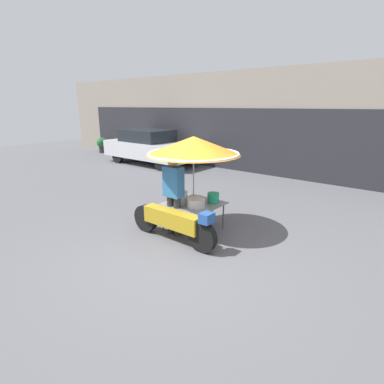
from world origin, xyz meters
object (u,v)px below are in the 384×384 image
(vendor_motorcycle_cart, at_px, (191,160))
(potted_plant, at_px, (102,144))
(parked_car, at_px, (150,147))
(vendor_person, at_px, (174,191))

(vendor_motorcycle_cart, relative_size, potted_plant, 2.46)
(vendor_motorcycle_cart, xyz_separation_m, potted_plant, (-10.44, 5.19, -1.04))
(parked_car, bearing_deg, potted_plant, 172.57)
(potted_plant, bearing_deg, parked_car, -7.43)
(vendor_motorcycle_cart, bearing_deg, vendor_person, -117.35)
(vendor_motorcycle_cart, distance_m, parked_car, 7.65)
(parked_car, bearing_deg, vendor_person, -40.11)
(parked_car, height_order, potted_plant, parked_car)
(vendor_motorcycle_cart, xyz_separation_m, vendor_person, (-0.18, -0.34, -0.60))
(vendor_person, relative_size, parked_car, 0.37)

